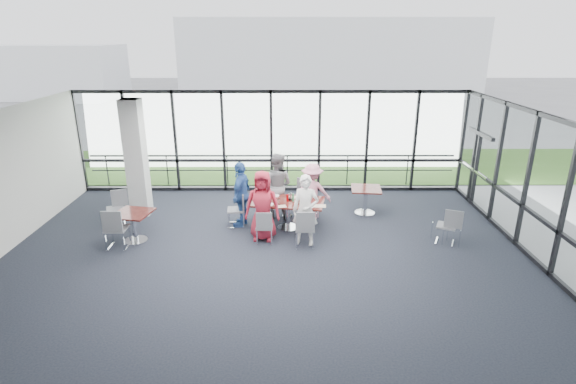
{
  "coord_description": "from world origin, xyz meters",
  "views": [
    {
      "loc": [
        0.49,
        -8.77,
        4.78
      ],
      "look_at": [
        0.51,
        1.68,
        1.1
      ],
      "focal_mm": 28.0,
      "sensor_mm": 36.0,
      "label": 1
    }
  ],
  "objects_px": {
    "chair_spare_r": "(446,226)",
    "diner_far_right": "(312,192)",
    "main_table": "(288,206)",
    "diner_near_left": "(263,206)",
    "structural_column": "(136,159)",
    "chair_main_fl": "(278,199)",
    "diner_far_left": "(277,185)",
    "chair_main_nl": "(264,227)",
    "chair_spare_la": "(117,228)",
    "chair_main_fr": "(308,199)",
    "side_table_left": "(133,217)",
    "side_table_right": "(366,192)",
    "chair_main_end": "(236,210)",
    "diner_end": "(241,194)",
    "chair_main_nr": "(305,228)",
    "chair_spare_lb": "(115,209)",
    "diner_near_right": "(306,210)"
  },
  "relations": [
    {
      "from": "chair_main_nl",
      "to": "chair_spare_la",
      "type": "relative_size",
      "value": 0.83
    },
    {
      "from": "diner_near_left",
      "to": "chair_main_fr",
      "type": "xyz_separation_m",
      "value": [
        1.17,
        1.53,
        -0.38
      ]
    },
    {
      "from": "diner_far_left",
      "to": "diner_end",
      "type": "distance_m",
      "value": 1.09
    },
    {
      "from": "side_table_right",
      "to": "chair_spare_r",
      "type": "bearing_deg",
      "value": -49.29
    },
    {
      "from": "side_table_right",
      "to": "chair_main_fr",
      "type": "bearing_deg",
      "value": -175.74
    },
    {
      "from": "structural_column",
      "to": "main_table",
      "type": "relative_size",
      "value": 1.63
    },
    {
      "from": "diner_far_left",
      "to": "chair_main_end",
      "type": "xyz_separation_m",
      "value": [
        -1.06,
        -0.65,
        -0.45
      ]
    },
    {
      "from": "main_table",
      "to": "diner_near_left",
      "type": "relative_size",
      "value": 1.13
    },
    {
      "from": "diner_far_left",
      "to": "chair_main_fr",
      "type": "height_order",
      "value": "diner_far_left"
    },
    {
      "from": "main_table",
      "to": "chair_main_nr",
      "type": "bearing_deg",
      "value": -60.26
    },
    {
      "from": "chair_spare_la",
      "to": "diner_far_right",
      "type": "bearing_deg",
      "value": 20.8
    },
    {
      "from": "chair_spare_r",
      "to": "diner_far_right",
      "type": "bearing_deg",
      "value": 178.93
    },
    {
      "from": "diner_near_left",
      "to": "diner_end",
      "type": "height_order",
      "value": "diner_near_left"
    },
    {
      "from": "diner_near_right",
      "to": "diner_end",
      "type": "xyz_separation_m",
      "value": [
        -1.62,
        1.12,
        0.01
      ]
    },
    {
      "from": "structural_column",
      "to": "chair_main_nl",
      "type": "distance_m",
      "value": 4.18
    },
    {
      "from": "structural_column",
      "to": "chair_main_fl",
      "type": "height_order",
      "value": "structural_column"
    },
    {
      "from": "diner_near_left",
      "to": "chair_spare_r",
      "type": "height_order",
      "value": "diner_near_left"
    },
    {
      "from": "side_table_left",
      "to": "main_table",
      "type": "bearing_deg",
      "value": 11.77
    },
    {
      "from": "main_table",
      "to": "diner_far_right",
      "type": "height_order",
      "value": "diner_far_right"
    },
    {
      "from": "chair_spare_la",
      "to": "chair_spare_r",
      "type": "distance_m",
      "value": 7.82
    },
    {
      "from": "chair_main_nl",
      "to": "chair_spare_la",
      "type": "bearing_deg",
      "value": -173.97
    },
    {
      "from": "diner_far_left",
      "to": "chair_spare_lb",
      "type": "height_order",
      "value": "diner_far_left"
    },
    {
      "from": "diner_end",
      "to": "chair_main_nr",
      "type": "relative_size",
      "value": 1.88
    },
    {
      "from": "side_table_right",
      "to": "chair_main_end",
      "type": "bearing_deg",
      "value": -166.39
    },
    {
      "from": "chair_spare_la",
      "to": "chair_spare_r",
      "type": "relative_size",
      "value": 1.11
    },
    {
      "from": "main_table",
      "to": "side_table_left",
      "type": "distance_m",
      "value": 3.81
    },
    {
      "from": "structural_column",
      "to": "chair_main_end",
      "type": "relative_size",
      "value": 3.55
    },
    {
      "from": "chair_main_fl",
      "to": "chair_spare_r",
      "type": "relative_size",
      "value": 1.01
    },
    {
      "from": "diner_near_left",
      "to": "chair_spare_lb",
      "type": "xyz_separation_m",
      "value": [
        -3.94,
        0.89,
        -0.43
      ]
    },
    {
      "from": "main_table",
      "to": "diner_near_left",
      "type": "bearing_deg",
      "value": -124.64
    },
    {
      "from": "structural_column",
      "to": "diner_far_left",
      "type": "distance_m",
      "value": 3.88
    },
    {
      "from": "diner_far_right",
      "to": "chair_main_end",
      "type": "height_order",
      "value": "diner_far_right"
    },
    {
      "from": "chair_main_end",
      "to": "diner_far_left",
      "type": "bearing_deg",
      "value": 116.62
    },
    {
      "from": "structural_column",
      "to": "diner_far_left",
      "type": "xyz_separation_m",
      "value": [
        3.81,
        -0.22,
        -0.7
      ]
    },
    {
      "from": "structural_column",
      "to": "chair_main_nr",
      "type": "height_order",
      "value": "structural_column"
    },
    {
      "from": "chair_main_fl",
      "to": "diner_near_left",
      "type": "bearing_deg",
      "value": 96.19
    },
    {
      "from": "chair_main_fl",
      "to": "chair_main_end",
      "type": "bearing_deg",
      "value": 55.44
    },
    {
      "from": "diner_near_right",
      "to": "diner_far_right",
      "type": "distance_m",
      "value": 1.55
    },
    {
      "from": "chair_main_end",
      "to": "chair_spare_r",
      "type": "distance_m",
      "value": 5.26
    },
    {
      "from": "diner_near_right",
      "to": "chair_main_nl",
      "type": "height_order",
      "value": "diner_near_right"
    },
    {
      "from": "chair_main_nr",
      "to": "structural_column",
      "type": "bearing_deg",
      "value": 155.59
    },
    {
      "from": "main_table",
      "to": "diner_far_right",
      "type": "distance_m",
      "value": 0.9
    },
    {
      "from": "diner_end",
      "to": "structural_column",
      "type": "bearing_deg",
      "value": -91.35
    },
    {
      "from": "diner_far_left",
      "to": "chair_main_end",
      "type": "distance_m",
      "value": 1.32
    },
    {
      "from": "chair_main_nr",
      "to": "main_table",
      "type": "bearing_deg",
      "value": 110.87
    },
    {
      "from": "structural_column",
      "to": "chair_main_fl",
      "type": "relative_size",
      "value": 3.57
    },
    {
      "from": "chair_spare_lb",
      "to": "chair_main_fr",
      "type": "bearing_deg",
      "value": 164.96
    },
    {
      "from": "diner_end",
      "to": "chair_main_nr",
      "type": "height_order",
      "value": "diner_end"
    },
    {
      "from": "diner_near_left",
      "to": "diner_end",
      "type": "bearing_deg",
      "value": 131.38
    },
    {
      "from": "diner_far_right",
      "to": "side_table_left",
      "type": "bearing_deg",
      "value": 22.49
    }
  ]
}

